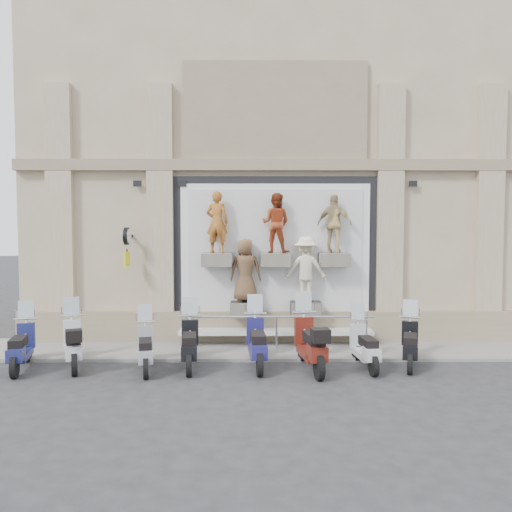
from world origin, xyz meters
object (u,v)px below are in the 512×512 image
object	(u,v)px
scooter_a	(21,337)
scooter_b	(73,334)
scooter_g	(365,338)
guard_rail	(277,334)
scooter_f	(310,333)
scooter_e	(257,333)
clock_sign_bracket	(127,242)
scooter_d	(190,334)
scooter_c	(145,339)
scooter_h	(410,335)

from	to	relation	value
scooter_a	scooter_b	size ratio (longest dim) A/B	0.96
scooter_g	guard_rail	bearing A→B (deg)	136.79
scooter_f	scooter_g	world-z (taller)	scooter_f
scooter_a	scooter_e	bearing A→B (deg)	-11.17
scooter_g	clock_sign_bracket	bearing A→B (deg)	156.19
scooter_b	scooter_d	size ratio (longest dim) A/B	1.00
scooter_e	scooter_a	bearing A→B (deg)	178.02
scooter_d	scooter_f	world-z (taller)	scooter_f
clock_sign_bracket	scooter_a	xyz separation A→B (m)	(-1.87, -2.05, -2.07)
scooter_c	scooter_h	world-z (taller)	scooter_h
clock_sign_bracket	scooter_g	bearing A→B (deg)	-18.72
scooter_e	scooter_b	bearing A→B (deg)	176.13
scooter_c	scooter_h	distance (m)	5.98
scooter_a	scooter_f	world-z (taller)	scooter_f
scooter_e	scooter_h	bearing A→B (deg)	-3.30
scooter_c	scooter_d	world-z (taller)	scooter_d
scooter_e	scooter_c	bearing A→B (deg)	-177.91
scooter_b	scooter_a	bearing A→B (deg)	167.56
clock_sign_bracket	scooter_e	size ratio (longest dim) A/B	0.52
scooter_d	scooter_b	bearing A→B (deg)	173.44
scooter_f	clock_sign_bracket	bearing A→B (deg)	147.54
scooter_h	scooter_c	bearing A→B (deg)	-160.04
scooter_c	scooter_g	distance (m)	4.91
scooter_c	scooter_d	size ratio (longest dim) A/B	0.91
guard_rail	scooter_h	xyz separation A→B (m)	(2.99, -1.36, 0.26)
scooter_a	scooter_g	distance (m)	7.69
guard_rail	scooter_g	xyz separation A→B (m)	(1.92, -1.50, 0.23)
scooter_h	guard_rail	bearing A→B (deg)	172.56
guard_rail	scooter_h	bearing A→B (deg)	-24.46
scooter_g	scooter_h	bearing A→B (deg)	2.67
scooter_h	scooter_a	bearing A→B (deg)	-161.49
scooter_c	scooter_a	bearing A→B (deg)	165.89
scooter_b	scooter_c	world-z (taller)	scooter_b
guard_rail	scooter_b	world-z (taller)	scooter_b
scooter_h	scooter_b	bearing A→B (deg)	-162.59
guard_rail	scooter_g	bearing A→B (deg)	-38.12
guard_rail	clock_sign_bracket	bearing A→B (deg)	173.16
scooter_e	scooter_g	distance (m)	2.43
scooter_b	scooter_f	bearing A→B (deg)	-24.09
guard_rail	scooter_a	xyz separation A→B (m)	(-5.77, -1.59, 0.27)
scooter_f	scooter_g	bearing A→B (deg)	-1.36
scooter_c	scooter_f	xyz separation A→B (m)	(3.66, 0.02, 0.14)
scooter_d	scooter_g	size ratio (longest dim) A/B	1.10
scooter_e	scooter_h	xyz separation A→B (m)	(3.50, 0.04, -0.06)
scooter_c	scooter_e	size ratio (longest dim) A/B	0.88
scooter_e	scooter_g	size ratio (longest dim) A/B	1.13
scooter_g	scooter_b	bearing A→B (deg)	174.10
clock_sign_bracket	scooter_e	world-z (taller)	clock_sign_bracket
guard_rail	scooter_g	size ratio (longest dim) A/B	2.94
clock_sign_bracket	scooter_h	distance (m)	7.42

